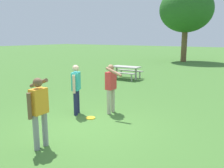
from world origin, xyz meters
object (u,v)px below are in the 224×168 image
object	(u,v)px
person_thrower	(111,85)
tree_tall_left	(186,10)
person_bystander	(76,86)
picnic_table_near	(126,70)
person_catcher	(39,108)
frisbee	(91,118)

from	to	relation	value
person_thrower	tree_tall_left	xyz separation A→B (m)	(-3.32, 18.37, 4.24)
person_bystander	picnic_table_near	world-z (taller)	person_bystander
person_catcher	person_thrower	bearing A→B (deg)	91.46
picnic_table_near	person_bystander	bearing A→B (deg)	-72.81
person_catcher	picnic_table_near	size ratio (longest dim) A/B	0.93
person_catcher	tree_tall_left	world-z (taller)	tree_tall_left
person_catcher	frisbee	distance (m)	2.42
frisbee	person_catcher	bearing A→B (deg)	-81.85
person_bystander	tree_tall_left	world-z (taller)	tree_tall_left
frisbee	picnic_table_near	bearing A→B (deg)	111.84
frisbee	picnic_table_near	size ratio (longest dim) A/B	0.17
person_thrower	person_bystander	distance (m)	1.15
frisbee	picnic_table_near	world-z (taller)	picnic_table_near
person_bystander	picnic_table_near	distance (m)	7.05
picnic_table_near	tree_tall_left	xyz separation A→B (m)	(-0.35, 12.38, 4.64)
person_thrower	person_bystander	size ratio (longest dim) A/B	1.00
person_catcher	person_bystander	bearing A→B (deg)	112.85
person_bystander	picnic_table_near	size ratio (longest dim) A/B	0.93
frisbee	picnic_table_near	distance (m)	7.35
person_catcher	tree_tall_left	xyz separation A→B (m)	(-3.40, 21.39, 4.24)
person_catcher	person_bystander	xyz separation A→B (m)	(-0.96, 2.29, -0.02)
person_thrower	picnic_table_near	xyz separation A→B (m)	(-2.97, 5.99, -0.40)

